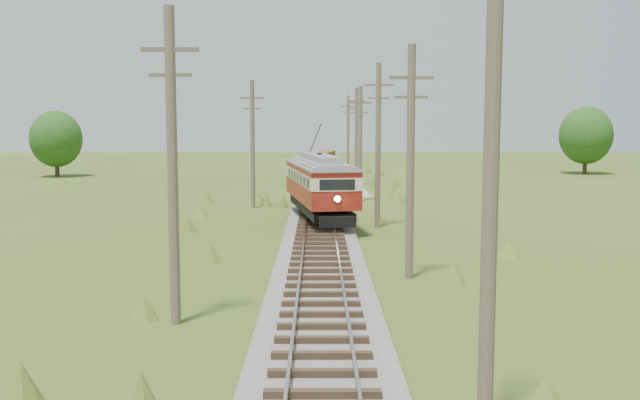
{
  "coord_description": "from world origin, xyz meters",
  "views": [
    {
      "loc": [
        -0.09,
        -8.08,
        5.79
      ],
      "look_at": [
        0.0,
        23.78,
        2.31
      ],
      "focal_mm": 40.0,
      "sensor_mm": 36.0,
      "label": 1
    }
  ],
  "objects": [
    {
      "name": "railbed_main",
      "position": [
        0.0,
        34.0,
        0.19
      ],
      "size": [
        3.6,
        96.0,
        0.57
      ],
      "color": "#605B54",
      "rests_on": "ground"
    },
    {
      "name": "streetcar",
      "position": [
        0.0,
        32.37,
        2.45
      ],
      "size": [
        4.32,
        11.39,
        5.15
      ],
      "rotation": [
        0.0,
        0.0,
        0.16
      ],
      "color": "black",
      "rests_on": "ground"
    },
    {
      "name": "gondola",
      "position": [
        0.0,
        60.9,
        1.86
      ],
      "size": [
        3.39,
        7.51,
        2.4
      ],
      "rotation": [
        0.0,
        0.0,
        -0.15
      ],
      "color": "black",
      "rests_on": "ground"
    },
    {
      "name": "gravel_pile",
      "position": [
        2.88,
        48.47,
        0.51
      ],
      "size": [
        2.99,
        3.18,
        1.09
      ],
      "color": "gray",
      "rests_on": "ground"
    },
    {
      "name": "utility_pole_r_1",
      "position": [
        3.1,
        5.0,
        4.4
      ],
      "size": [
        0.3,
        0.3,
        8.8
      ],
      "color": "brown",
      "rests_on": "ground"
    },
    {
      "name": "utility_pole_r_2",
      "position": [
        3.3,
        18.0,
        4.42
      ],
      "size": [
        1.6,
        0.3,
        8.6
      ],
      "color": "brown",
      "rests_on": "ground"
    },
    {
      "name": "utility_pole_r_3",
      "position": [
        3.2,
        31.0,
        4.63
      ],
      "size": [
        1.6,
        0.3,
        9.0
      ],
      "color": "brown",
      "rests_on": "ground"
    },
    {
      "name": "utility_pole_r_4",
      "position": [
        3.0,
        44.0,
        4.32
      ],
      "size": [
        1.6,
        0.3,
        8.4
      ],
      "color": "brown",
      "rests_on": "ground"
    },
    {
      "name": "utility_pole_r_5",
      "position": [
        3.4,
        57.0,
        4.58
      ],
      "size": [
        1.6,
        0.3,
        8.9
      ],
      "color": "brown",
      "rests_on": "ground"
    },
    {
      "name": "utility_pole_r_6",
      "position": [
        3.2,
        70.0,
        4.47
      ],
      "size": [
        1.6,
        0.3,
        8.7
      ],
      "color": "brown",
      "rests_on": "ground"
    },
    {
      "name": "utility_pole_l_a",
      "position": [
        -4.2,
        12.0,
        4.63
      ],
      "size": [
        1.6,
        0.3,
        9.0
      ],
      "color": "brown",
      "rests_on": "ground"
    },
    {
      "name": "utility_pole_l_b",
      "position": [
        -4.5,
        40.0,
        4.42
      ],
      "size": [
        1.6,
        0.3,
        8.6
      ],
      "color": "brown",
      "rests_on": "ground"
    },
    {
      "name": "tree_mid_a",
      "position": [
        -28.0,
        68.0,
        4.02
      ],
      "size": [
        5.46,
        5.46,
        7.03
      ],
      "color": "#38281C",
      "rests_on": "ground"
    },
    {
      "name": "tree_mid_b",
      "position": [
        30.0,
        72.0,
        4.33
      ],
      "size": [
        5.88,
        5.88,
        7.57
      ],
      "color": "#38281C",
      "rests_on": "ground"
    }
  ]
}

